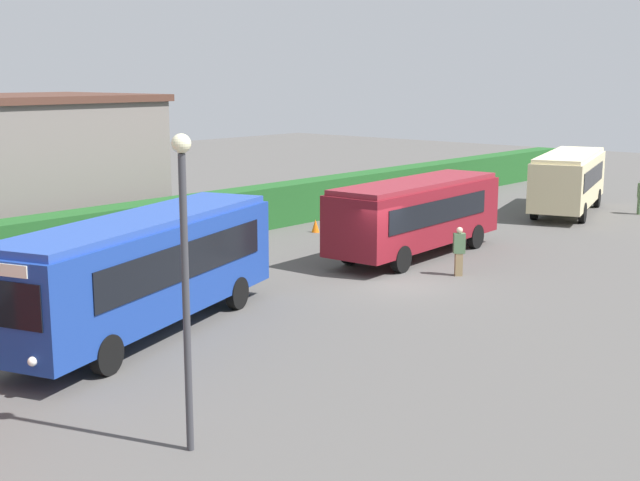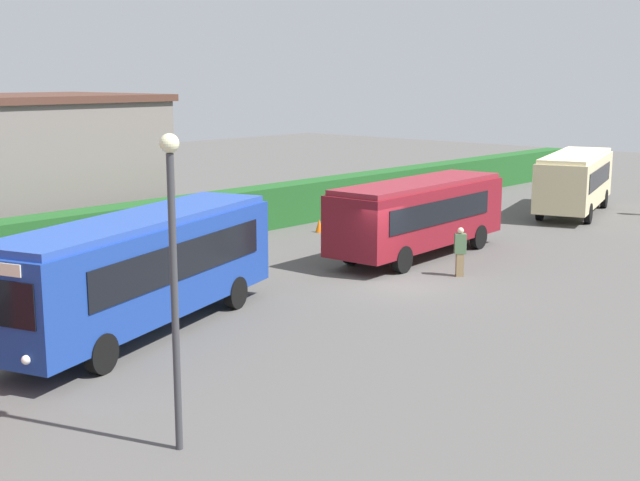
% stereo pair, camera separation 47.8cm
% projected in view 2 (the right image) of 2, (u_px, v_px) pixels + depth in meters
% --- Properties ---
extents(ground_plane, '(110.86, 110.86, 0.00)m').
position_uv_depth(ground_plane, '(396.00, 283.00, 29.63)').
color(ground_plane, '#514F4C').
extents(bus_blue, '(10.63, 5.47, 3.28)m').
position_uv_depth(bus_blue, '(141.00, 266.00, 23.63)').
color(bus_blue, navy).
rests_on(bus_blue, ground_plane).
extents(bus_maroon, '(9.35, 2.98, 3.00)m').
position_uv_depth(bus_maroon, '(418.00, 213.00, 33.70)').
color(bus_maroon, maroon).
rests_on(bus_maroon, ground_plane).
extents(bus_cream, '(9.34, 4.96, 3.12)m').
position_uv_depth(bus_cream, '(575.00, 179.00, 44.04)').
color(bus_cream, beige).
rests_on(bus_cream, ground_plane).
extents(person_right, '(0.47, 0.48, 1.77)m').
position_uv_depth(person_right, '(460.00, 250.00, 30.46)').
color(person_right, olive).
rests_on(person_right, ground_plane).
extents(hedge_row, '(67.43, 1.48, 1.94)m').
position_uv_depth(hedge_row, '(188.00, 219.00, 36.82)').
color(hedge_row, '#1E5321').
rests_on(hedge_row, ground_plane).
extents(depot_building, '(10.13, 8.31, 6.24)m').
position_uv_depth(depot_building, '(28.00, 167.00, 37.21)').
color(depot_building, slate).
rests_on(depot_building, ground_plane).
extents(traffic_cone, '(0.36, 0.36, 0.60)m').
position_uv_depth(traffic_cone, '(319.00, 226.00, 39.14)').
color(traffic_cone, orange).
rests_on(traffic_cone, ground_plane).
extents(lamppost, '(0.36, 0.36, 6.04)m').
position_uv_depth(lamppost, '(173.00, 259.00, 15.79)').
color(lamppost, '#38383D').
rests_on(lamppost, ground_plane).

